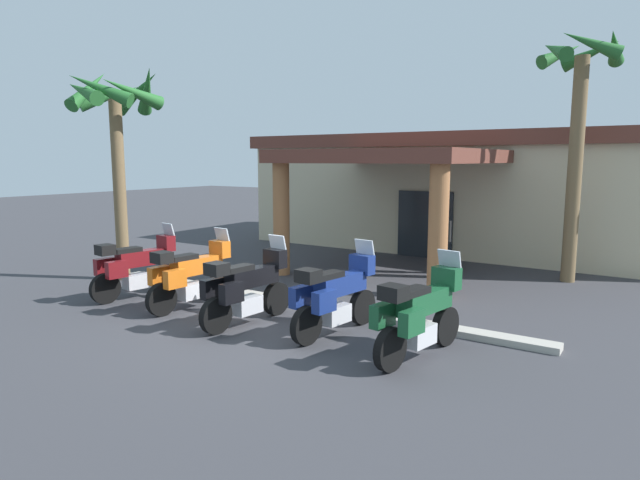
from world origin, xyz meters
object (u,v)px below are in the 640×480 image
(pedestrian, at_px, (441,238))
(palm_tree_near_portico, at_px, (579,104))
(palm_tree_roadside, at_px, (116,115))
(motel_building, at_px, (459,190))
(motorcycle_green, at_px, (419,314))
(motorcycle_maroon, at_px, (136,267))
(motorcycle_blue, at_px, (335,296))
(motorcycle_orange, at_px, (191,275))
(motorcycle_black, at_px, (246,288))

(pedestrian, relative_size, palm_tree_near_portico, 0.28)
(pedestrian, xyz_separation_m, palm_tree_roadside, (-6.62, -5.17, 3.18))
(motel_building, height_order, motorcycle_green, motel_building)
(pedestrian, relative_size, palm_tree_roadside, 0.31)
(pedestrian, bearing_deg, motorcycle_maroon, 135.35)
(motel_building, distance_m, motorcycle_blue, 11.29)
(motorcycle_maroon, height_order, palm_tree_roadside, palm_tree_roadside)
(motel_building, xyz_separation_m, pedestrian, (1.28, -5.08, -1.03))
(motorcycle_maroon, height_order, motorcycle_green, same)
(motorcycle_orange, distance_m, motorcycle_blue, 3.41)
(motorcycle_green, height_order, pedestrian, pedestrian)
(motel_building, relative_size, motorcycle_black, 6.41)
(motorcycle_orange, distance_m, pedestrian, 6.91)
(motorcycle_orange, relative_size, motorcycle_black, 1.00)
(motorcycle_blue, xyz_separation_m, palm_tree_near_portico, (2.75, 6.85, 3.72))
(palm_tree_near_portico, bearing_deg, motorcycle_orange, -131.33)
(motorcycle_maroon, xyz_separation_m, palm_tree_near_portico, (7.86, 7.04, 3.72))
(motorcycle_maroon, height_order, motorcycle_blue, same)
(motorcycle_black, distance_m, palm_tree_roadside, 6.40)
(motorcycle_maroon, distance_m, motorcycle_orange, 1.70)
(motorcycle_maroon, distance_m, palm_tree_roadside, 4.05)
(motel_building, relative_size, palm_tree_roadside, 2.61)
(motel_building, distance_m, motorcycle_maroon, 11.89)
(motorcycle_maroon, bearing_deg, palm_tree_roadside, 69.28)
(motorcycle_blue, distance_m, palm_tree_roadside, 7.80)
(motorcycle_black, distance_m, palm_tree_near_portico, 9.28)
(pedestrian, distance_m, palm_tree_roadside, 8.98)
(palm_tree_roadside, bearing_deg, motorcycle_blue, -6.99)
(motorcycle_orange, relative_size, motorcycle_blue, 1.00)
(motorcycle_black, height_order, palm_tree_near_portico, palm_tree_near_portico)
(motorcycle_maroon, distance_m, motorcycle_blue, 5.11)
(motorcycle_black, xyz_separation_m, pedestrian, (1.38, 6.42, 0.28))
(motorcycle_maroon, bearing_deg, pedestrian, -28.73)
(motorcycle_orange, distance_m, palm_tree_near_portico, 10.04)
(motel_building, bearing_deg, motorcycle_black, -89.91)
(motorcycle_orange, xyz_separation_m, palm_tree_near_portico, (6.16, 7.00, 3.72))
(motel_building, bearing_deg, pedestrian, -75.25)
(motorcycle_orange, xyz_separation_m, pedestrian, (3.08, 6.18, 0.28))
(motorcycle_orange, xyz_separation_m, motorcycle_black, (1.70, -0.24, 0.00))
(motorcycle_maroon, relative_size, palm_tree_roadside, 0.41)
(motorcycle_black, relative_size, motorcycle_blue, 1.00)
(motorcycle_maroon, bearing_deg, motorcycle_blue, -78.98)
(motorcycle_orange, relative_size, pedestrian, 1.31)
(motorcycle_green, bearing_deg, motorcycle_black, 102.27)
(motel_building, distance_m, palm_tree_near_portico, 6.54)
(motorcycle_orange, bearing_deg, motorcycle_green, -85.68)
(motel_building, bearing_deg, motorcycle_maroon, -106.66)
(motorcycle_blue, xyz_separation_m, palm_tree_roadside, (-6.94, 0.85, 3.46))
(motorcycle_maroon, height_order, motorcycle_black, same)
(motorcycle_blue, xyz_separation_m, motorcycle_green, (1.70, -0.28, 0.00))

